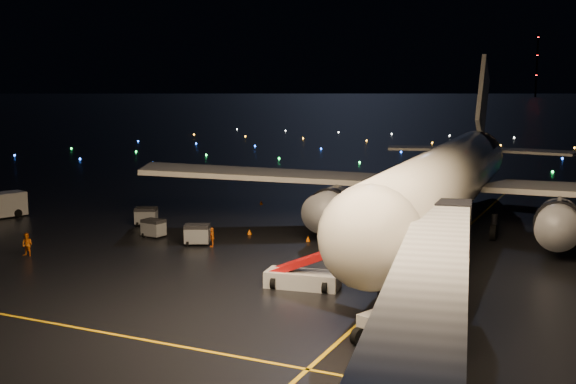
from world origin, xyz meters
name	(u,v)px	position (x,y,z in m)	size (l,w,h in m)	color
ground	(563,115)	(0.00, 300.00, 0.00)	(2000.00, 2000.00, 0.00)	black
lane_centre	(433,258)	(12.00, 15.00, 0.01)	(0.25, 80.00, 0.02)	#E1AA0C
lane_cross	(41,321)	(-5.00, -10.00, 0.01)	(60.00, 0.25, 0.02)	#E1AA0C
airliner	(452,140)	(10.84, 25.80, 8.58)	(60.59, 57.56, 17.17)	silver
pushback_tug	(402,327)	(15.25, -4.97, 1.05)	(4.42, 2.32, 2.11)	silver
belt_loader	(303,262)	(6.00, 2.95, 1.79)	(7.37, 2.01, 3.57)	silver
crew_b	(27,245)	(-17.69, 1.82, 0.95)	(0.92, 0.72, 1.89)	orange
crew_c	(212,237)	(-5.95, 10.96, 0.84)	(0.98, 0.41, 1.68)	orange
safety_cone_0	(308,239)	(0.55, 16.44, 0.23)	(0.41, 0.41, 0.47)	#F66100
safety_cone_1	(330,222)	(-0.57, 24.33, 0.25)	(0.44, 0.44, 0.50)	#F66100
safety_cone_2	(249,232)	(-5.53, 16.87, 0.24)	(0.42, 0.42, 0.48)	#F66100
safety_cone_3	(261,203)	(-12.07, 32.03, 0.23)	(0.40, 0.40, 0.45)	#F66100
radio_mast	(537,65)	(-60.00, 740.00, 32.00)	(1.80, 1.80, 64.00)	black
taxiway_lights	(484,152)	(0.00, 106.00, 0.18)	(164.00, 92.00, 0.36)	black
baggage_cart_0	(197,235)	(-7.52, 11.10, 0.89)	(2.10, 1.47, 1.78)	slate
baggage_cart_1	(146,217)	(-16.67, 16.36, 0.88)	(2.06, 1.44, 1.75)	slate
baggage_cart_2	(153,228)	(-12.78, 12.11, 0.81)	(1.92, 1.34, 1.63)	slate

